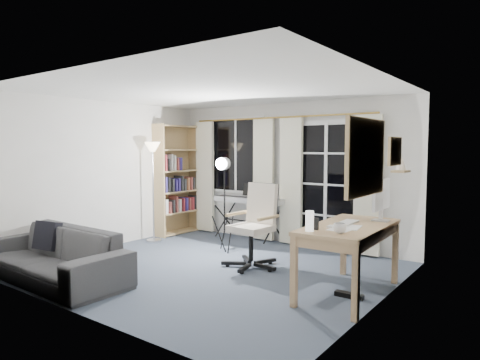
% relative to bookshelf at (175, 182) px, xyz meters
% --- Properties ---
extents(floor, '(4.50, 4.00, 0.02)m').
position_rel_bookshelf_xyz_m(floor, '(2.13, -1.44, -0.99)').
color(floor, '#394454').
rests_on(floor, ground).
extents(window, '(1.20, 0.08, 1.40)m').
position_rel_bookshelf_xyz_m(window, '(1.08, 0.53, 0.52)').
color(window, white).
rests_on(window, floor).
extents(french_door, '(1.32, 0.09, 2.11)m').
position_rel_bookshelf_xyz_m(french_door, '(2.88, 0.53, 0.04)').
color(french_door, white).
rests_on(french_door, floor).
extents(curtains, '(3.60, 0.07, 2.13)m').
position_rel_bookshelf_xyz_m(curtains, '(1.99, 0.44, 0.11)').
color(curtains, gold).
rests_on(curtains, floor).
extents(bookshelf, '(0.36, 0.97, 2.07)m').
position_rel_bookshelf_xyz_m(bookshelf, '(0.00, 0.00, 0.00)').
color(bookshelf, tan).
rests_on(bookshelf, floor).
extents(torchiere_lamp, '(0.28, 0.28, 1.74)m').
position_rel_bookshelf_xyz_m(torchiere_lamp, '(0.20, -0.73, 0.42)').
color(torchiere_lamp, '#B2B2B7').
rests_on(torchiere_lamp, floor).
extents(keyboard_piano, '(1.31, 0.65, 0.94)m').
position_rel_bookshelf_xyz_m(keyboard_piano, '(1.54, 0.26, -0.27)').
color(keyboard_piano, black).
rests_on(keyboard_piano, floor).
extents(studio_light, '(0.32, 0.32, 1.52)m').
position_rel_bookshelf_xyz_m(studio_light, '(1.67, -0.62, 0.24)').
color(studio_light, black).
rests_on(studio_light, floor).
extents(office_chair, '(0.78, 0.79, 1.15)m').
position_rel_bookshelf_xyz_m(office_chair, '(2.52, -0.93, -0.31)').
color(office_chair, black).
rests_on(office_chair, floor).
extents(desk, '(0.78, 1.49, 0.79)m').
position_rel_bookshelf_xyz_m(desk, '(4.01, -1.31, -0.29)').
color(desk, '#9F8052').
rests_on(desk, floor).
extents(monitor, '(0.19, 0.57, 0.49)m').
position_rel_bookshelf_xyz_m(monitor, '(4.20, -0.86, 0.10)').
color(monitor, silver).
rests_on(monitor, desk).
extents(desk_clutter, '(0.45, 0.90, 1.00)m').
position_rel_bookshelf_xyz_m(desk_clutter, '(3.94, -1.55, -0.37)').
color(desk_clutter, white).
rests_on(desk_clutter, desk).
extents(mug, '(0.13, 0.11, 0.13)m').
position_rel_bookshelf_xyz_m(mug, '(4.11, -1.81, -0.13)').
color(mug, silver).
rests_on(mug, desk).
extents(wall_mirror, '(0.04, 0.94, 0.74)m').
position_rel_bookshelf_xyz_m(wall_mirror, '(4.35, -1.79, 0.57)').
color(wall_mirror, tan).
rests_on(wall_mirror, floor).
extents(framed_print, '(0.03, 0.42, 0.32)m').
position_rel_bookshelf_xyz_m(framed_print, '(4.36, -0.89, 0.62)').
color(framed_print, tan).
rests_on(framed_print, floor).
extents(wall_shelf, '(0.16, 0.30, 0.18)m').
position_rel_bookshelf_xyz_m(wall_shelf, '(4.29, -0.39, 0.43)').
color(wall_shelf, tan).
rests_on(wall_shelf, floor).
extents(sofa, '(2.19, 0.67, 0.85)m').
position_rel_bookshelf_xyz_m(sofa, '(0.86, -2.99, -0.55)').
color(sofa, '#333336').
rests_on(sofa, floor).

